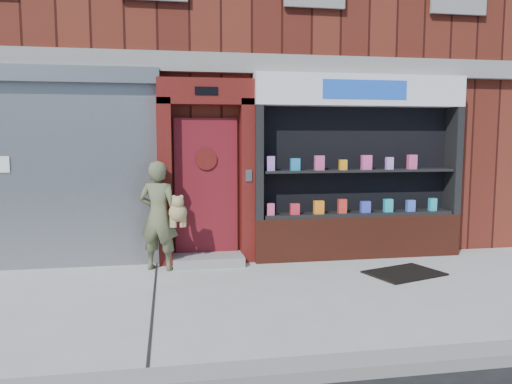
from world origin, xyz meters
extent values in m
plane|color=#9E9E99|center=(0.00, 0.00, 0.00)|extent=(80.00, 80.00, 0.00)
cube|color=gray|center=(0.00, -2.15, 0.06)|extent=(60.00, 0.30, 0.12)
cube|color=#4B1811|center=(0.00, 6.00, 4.00)|extent=(12.00, 8.00, 8.00)
cube|color=gray|center=(0.00, 1.92, 3.15)|extent=(12.00, 0.16, 0.30)
cube|color=gray|center=(-3.00, 1.94, 1.40)|extent=(3.00, 0.10, 2.80)
cube|color=slate|center=(-3.00, 1.88, 2.92)|extent=(3.10, 0.30, 0.24)
cube|color=#4A0F0C|center=(-1.40, 1.86, 1.30)|extent=(0.22, 0.28, 2.60)
cube|color=#4A0F0C|center=(-0.10, 1.86, 1.30)|extent=(0.22, 0.28, 2.60)
cube|color=#4A0F0C|center=(-0.75, 1.86, 2.70)|extent=(1.50, 0.28, 0.40)
cube|color=black|center=(-0.75, 1.71, 2.70)|extent=(0.35, 0.01, 0.12)
cube|color=maroon|center=(-0.75, 1.97, 1.20)|extent=(1.00, 0.06, 2.20)
cylinder|color=black|center=(-0.75, 1.93, 1.65)|extent=(0.28, 0.02, 0.28)
cylinder|color=#4A0F0C|center=(-0.75, 1.92, 1.65)|extent=(0.34, 0.02, 0.34)
cube|color=gray|center=(-0.75, 1.70, 0.07)|extent=(1.10, 0.55, 0.15)
cube|color=slate|center=(-0.10, 1.71, 1.40)|extent=(0.10, 0.02, 0.18)
cube|color=#5C2315|center=(1.75, 1.80, 0.35)|extent=(3.50, 0.40, 0.70)
cube|color=black|center=(0.06, 1.80, 1.60)|extent=(0.12, 0.40, 1.80)
cube|color=black|center=(3.44, 1.80, 1.60)|extent=(0.12, 0.40, 1.80)
cube|color=black|center=(1.75, 1.99, 1.60)|extent=(3.30, 0.03, 1.80)
cube|color=black|center=(1.75, 1.80, 0.73)|extent=(3.20, 0.36, 0.06)
cube|color=black|center=(1.75, 1.80, 1.45)|extent=(3.20, 0.36, 0.04)
cube|color=white|center=(1.75, 1.80, 2.75)|extent=(3.50, 0.40, 0.50)
cube|color=#1849B6|center=(1.75, 1.59, 2.75)|extent=(1.40, 0.01, 0.30)
cube|color=#E84D75|center=(0.25, 1.72, 0.85)|extent=(0.12, 0.09, 0.19)
cube|color=red|center=(0.65, 1.72, 0.85)|extent=(0.15, 0.09, 0.18)
cube|color=orange|center=(1.05, 1.72, 0.87)|extent=(0.16, 0.09, 0.21)
cube|color=red|center=(1.45, 1.72, 0.88)|extent=(0.13, 0.09, 0.23)
cube|color=#3949C3|center=(1.85, 1.72, 0.85)|extent=(0.16, 0.09, 0.19)
cube|color=#24A6B6|center=(2.25, 1.72, 0.87)|extent=(0.14, 0.09, 0.22)
cube|color=blue|center=(2.65, 1.72, 0.86)|extent=(0.14, 0.09, 0.19)
cube|color=#24A7B7|center=(3.05, 1.72, 0.87)|extent=(0.12, 0.09, 0.21)
cube|color=#AD73CF|center=(0.25, 1.72, 1.59)|extent=(0.12, 0.09, 0.23)
cube|color=teal|center=(0.65, 1.72, 1.57)|extent=(0.15, 0.09, 0.19)
cube|color=#D14582|center=(1.05, 1.72, 1.59)|extent=(0.15, 0.09, 0.24)
cube|color=orange|center=(1.45, 1.72, 1.55)|extent=(0.12, 0.09, 0.17)
cube|color=#DD4994|center=(1.85, 1.72, 1.59)|extent=(0.16, 0.09, 0.24)
cube|color=#C683EC|center=(2.25, 1.72, 1.57)|extent=(0.11, 0.09, 0.20)
cube|color=#D9487A|center=(2.65, 1.72, 1.59)|extent=(0.15, 0.09, 0.24)
imported|color=#5A5F3E|center=(-1.50, 1.55, 0.83)|extent=(0.70, 0.58, 1.65)
sphere|color=#9C824E|center=(-1.21, 1.38, 0.89)|extent=(0.27, 0.27, 0.27)
sphere|color=#9C824E|center=(-1.21, 1.33, 1.05)|extent=(0.18, 0.18, 0.18)
sphere|color=#9C824E|center=(-1.27, 1.33, 1.13)|extent=(0.06, 0.06, 0.06)
sphere|color=#9C824E|center=(-1.16, 1.33, 1.13)|extent=(0.06, 0.06, 0.06)
cylinder|color=#9C824E|center=(-1.30, 1.38, 0.76)|extent=(0.06, 0.06, 0.16)
cylinder|color=#9C824E|center=(-1.12, 1.38, 0.76)|extent=(0.06, 0.06, 0.16)
cylinder|color=#9C824E|center=(-1.27, 1.36, 0.76)|extent=(0.06, 0.06, 0.16)
cylinder|color=#9C824E|center=(-1.16, 1.36, 0.76)|extent=(0.06, 0.06, 0.16)
cube|color=black|center=(2.04, 0.67, 0.01)|extent=(1.22, 1.02, 0.03)
camera|label=1|loc=(-1.33, -5.99, 2.00)|focal=35.00mm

